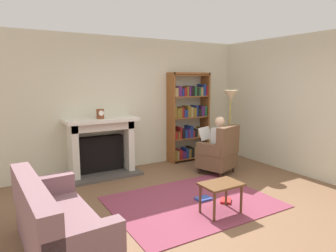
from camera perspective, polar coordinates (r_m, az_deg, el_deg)
ground at (r=4.47m, az=6.99°, el=-15.69°), size 14.00×14.00×0.00m
back_wall at (r=6.29m, az=-7.07°, el=4.31°), size 5.60×0.10×2.70m
side_wall_right at (r=6.82m, az=18.61°, el=4.27°), size 0.10×5.20×2.70m
area_rug at (r=4.68m, az=4.69°, el=-14.36°), size 2.40×1.80×0.01m
fireplace at (r=5.91m, az=-12.71°, el=-3.60°), size 1.40×0.64×1.12m
mantel_clock at (r=5.70m, az=-12.90°, el=2.29°), size 0.14×0.14×0.18m
bookshelf at (r=6.78m, az=3.98°, el=1.49°), size 0.98×0.32×2.00m
armchair_reading at (r=5.96m, az=9.91°, el=-5.06°), size 0.81×0.80×0.97m
seated_reader at (r=5.97m, az=8.98°, el=-3.07°), size 0.48×0.59×1.14m
sofa_floral at (r=3.51m, az=-20.67°, el=-17.73°), size 0.81×1.74×0.85m
side_table at (r=4.25m, az=10.14°, el=-11.65°), size 0.56×0.39×0.44m
scattered_books at (r=4.75m, az=8.73°, el=-13.79°), size 0.49×0.45×0.04m
floor_lamp at (r=6.40m, az=11.90°, el=4.52°), size 0.32×0.32×1.63m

